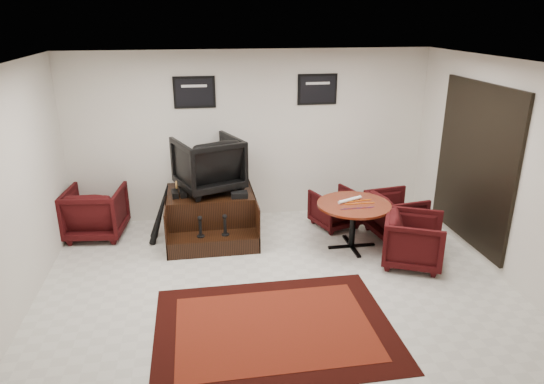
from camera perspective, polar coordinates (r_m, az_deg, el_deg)
The scene contains 16 objects.
ground at distance 6.35m, azimuth 0.56°, elevation -11.20°, with size 6.00×6.00×0.00m, color beige.
room_shell at distance 5.83m, azimuth 4.38°, elevation 4.98°, with size 6.02×5.02×2.81m.
area_rug at distance 5.63m, azimuth 0.25°, elevation -15.69°, with size 2.64×1.98×0.01m.
shine_podium at distance 7.72m, azimuth -7.18°, elevation -2.76°, with size 1.35×1.39×0.70m.
shine_chair at distance 7.57m, azimuth -7.50°, elevation 3.57°, with size 0.91×0.86×0.94m, color black.
shoes_pair at distance 7.51m, azimuth -10.89°, elevation -0.16°, with size 0.24×0.27×0.09m.
polish_kit at distance 7.35m, azimuth -3.86°, elevation -0.31°, with size 0.25×0.17×0.09m, color black.
umbrella_black at distance 7.50m, azimuth -13.23°, elevation -3.26°, with size 0.29×0.11×0.79m, color black, non-canonical shape.
umbrella_hooked at distance 7.69m, azimuth -12.98°, elevation -2.20°, with size 0.33×0.12×0.89m, color black, non-canonical shape.
armchair_side at distance 8.06m, azimuth -20.06°, elevation -1.96°, with size 0.85×0.80×0.87m, color black.
meeting_table at distance 7.22m, azimuth 9.59°, elevation -2.00°, with size 1.08×1.08×0.71m.
table_chair_back at distance 8.02m, azimuth 7.41°, elevation -1.73°, with size 0.66×0.62×0.68m, color black.
table_chair_window at distance 7.86m, azimuth 14.32°, elevation -2.33°, with size 0.75×0.70×0.77m, color black.
table_chair_corner at distance 7.01m, azimuth 16.35°, elevation -5.21°, with size 0.78×0.73×0.80m, color black.
paper_roll at distance 7.25m, azimuth 9.15°, elevation -0.91°, with size 0.05×0.05×0.42m, color white.
table_clutter at distance 7.17m, azimuth 10.11°, elevation -1.37°, with size 0.57×0.33×0.01m.
Camera 1 is at (-0.94, -5.34, 3.31)m, focal length 32.00 mm.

